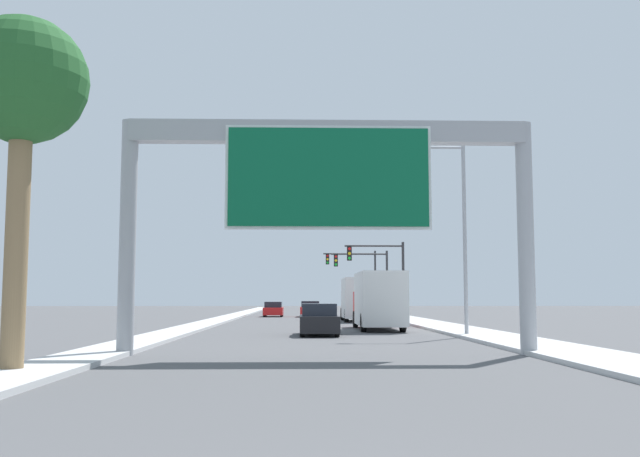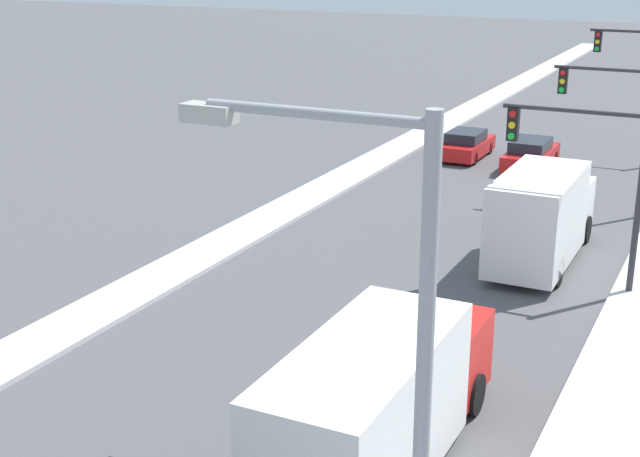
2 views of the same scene
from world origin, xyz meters
TOP-DOWN VIEW (x-y plane):
  - sidewalk_right at (7.75, 60.00)m, footprint 3.00×120.00m
  - median_strip_left at (-7.25, 60.00)m, footprint 2.00×120.00m
  - sign_gantry at (0.00, 17.89)m, footprint 13.43×0.73m
  - car_mid_right at (0.00, 29.89)m, footprint 1.85×4.60m
  - car_near_left at (-3.50, 63.73)m, footprint 1.84×4.30m
  - car_mid_left at (0.00, 62.89)m, footprint 1.88×4.61m
  - truck_box_primary at (3.50, 49.78)m, footprint 2.33×7.36m
  - truck_box_secondary at (3.50, 35.42)m, footprint 2.38×8.34m
  - traffic_light_near_intersection at (5.31, 48.00)m, footprint 4.47×0.32m
  - traffic_light_mid_block at (5.10, 58.00)m, footprint 5.03×0.32m
  - traffic_light_far_intersection at (5.05, 68.00)m, footprint 5.43×0.32m
  - palm_tree_foreground at (-7.77, 12.43)m, footprint 3.17×3.17m
  - street_lamp_right at (6.49, 28.33)m, footprint 2.93×0.28m

SIDE VIEW (x-z plane):
  - sidewalk_right at x=7.75m, z-range 0.00..0.15m
  - median_strip_left at x=-7.25m, z-range 0.00..0.15m
  - car_near_left at x=-3.50m, z-range -0.04..1.38m
  - car_mid_left at x=0.00m, z-range -0.04..1.45m
  - car_mid_right at x=0.00m, z-range -0.05..1.49m
  - truck_box_secondary at x=3.50m, z-range 0.03..3.24m
  - truck_box_primary at x=3.50m, z-range 0.02..3.32m
  - traffic_light_near_intersection at x=5.31m, z-range 1.06..7.02m
  - traffic_light_mid_block at x=5.10m, z-range 1.10..7.06m
  - traffic_light_far_intersection at x=5.05m, z-range 1.21..7.81m
  - street_lamp_right at x=6.49m, z-range 0.84..9.93m
  - sign_gantry at x=0.00m, z-range 1.91..9.49m
  - palm_tree_foreground at x=-7.77m, z-range 2.57..11.35m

